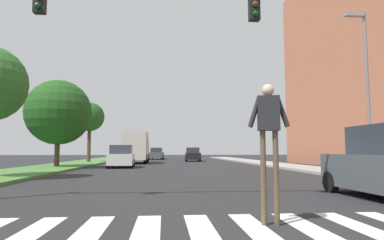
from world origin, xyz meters
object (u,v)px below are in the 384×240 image
at_px(tree_distant, 90,117).
at_px(street_lamp_right, 365,78).
at_px(sedan_far_horizon, 157,154).
at_px(tree_far, 58,112).
at_px(traffic_light_gantry, 40,25).
at_px(truck_box_delivery, 136,147).
at_px(sedan_midblock, 121,157).
at_px(sedan_distant, 193,155).
at_px(pedestrian_performer, 269,130).

xyz_separation_m(tree_distant, street_lamp_right, (16.84, -21.07, -0.16)).
distance_m(street_lamp_right, sedan_far_horizon, 35.92).
height_order(tree_far, traffic_light_gantry, tree_far).
bearing_deg(traffic_light_gantry, tree_distant, 99.77).
relative_size(traffic_light_gantry, truck_box_delivery, 1.62).
relative_size(tree_far, tree_distant, 1.03).
bearing_deg(sedan_midblock, truck_box_delivery, 87.00).
height_order(tree_distant, street_lamp_right, street_lamp_right).
relative_size(tree_distant, sedan_midblock, 1.48).
height_order(sedan_midblock, sedan_distant, sedan_midblock).
xyz_separation_m(street_lamp_right, sedan_distant, (-5.60, 26.13, -3.83)).
xyz_separation_m(tree_far, pedestrian_performer, (9.61, -19.21, -2.42)).
bearing_deg(sedan_far_horizon, street_lamp_right, -73.56).
height_order(tree_distant, sedan_midblock, tree_distant).
xyz_separation_m(tree_far, truck_box_delivery, (4.96, 9.03, -2.45)).
relative_size(pedestrian_performer, truck_box_delivery, 0.40).
bearing_deg(sedan_distant, truck_box_delivery, -135.39).
relative_size(sedan_far_horizon, truck_box_delivery, 0.73).
relative_size(sedan_distant, truck_box_delivery, 0.67).
height_order(tree_far, truck_box_delivery, tree_far).
bearing_deg(sedan_distant, pedestrian_performer, -92.76).
bearing_deg(pedestrian_performer, traffic_light_gantry, 153.22).
bearing_deg(sedan_far_horizon, tree_distant, -117.04).
distance_m(tree_far, street_lamp_right, 20.07).
relative_size(tree_distant, truck_box_delivery, 0.99).
relative_size(pedestrian_performer, sedan_midblock, 0.60).
bearing_deg(sedan_midblock, tree_far, -169.28).
bearing_deg(street_lamp_right, tree_distant, 128.62).
distance_m(traffic_light_gantry, sedan_distant, 32.85).
height_order(pedestrian_performer, sedan_distant, pedestrian_performer).
bearing_deg(traffic_light_gantry, sedan_far_horizon, 87.01).
relative_size(tree_distant, pedestrian_performer, 2.47).
height_order(traffic_light_gantry, pedestrian_performer, traffic_light_gantry).
bearing_deg(sedan_far_horizon, tree_far, -106.12).
height_order(tree_distant, traffic_light_gantry, tree_distant).
xyz_separation_m(traffic_light_gantry, street_lamp_right, (12.20, 5.84, 0.19)).
height_order(sedan_distant, sedan_far_horizon, sedan_far_horizon).
bearing_deg(sedan_midblock, traffic_light_gantry, -89.56).
bearing_deg(truck_box_delivery, sedan_distant, 44.61).
distance_m(tree_far, pedestrian_performer, 21.62).
height_order(pedestrian_performer, truck_box_delivery, truck_box_delivery).
bearing_deg(tree_far, street_lamp_right, -32.81).
relative_size(street_lamp_right, pedestrian_performer, 3.01).
distance_m(tree_far, traffic_light_gantry, 17.36).
bearing_deg(street_lamp_right, traffic_light_gantry, -154.40).
xyz_separation_m(sedan_distant, sedan_far_horizon, (-4.51, 8.13, 0.01)).
height_order(pedestrian_performer, sedan_far_horizon, pedestrian_performer).
height_order(tree_far, pedestrian_performer, tree_far).
height_order(sedan_distant, truck_box_delivery, truck_box_delivery).
xyz_separation_m(tree_distant, pedestrian_performer, (9.58, -29.41, -3.09)).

